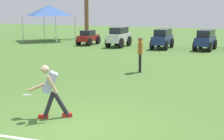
{
  "coord_description": "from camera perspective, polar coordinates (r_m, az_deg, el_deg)",
  "views": [
    {
      "loc": [
        3.77,
        -6.91,
        2.88
      ],
      "look_at": [
        -0.26,
        2.93,
        0.9
      ],
      "focal_mm": 55.0,
      "sensor_mm": 36.0,
      "label": 1
    }
  ],
  "objects": [
    {
      "name": "parked_car_slot_c",
      "position": [
        23.98,
        8.4,
        5.27
      ],
      "size": [
        1.15,
        2.41,
        1.34
      ],
      "color": "navy",
      "rests_on": "ground_plane"
    },
    {
      "name": "event_tent",
      "position": [
        29.59,
        -10.42,
        9.7
      ],
      "size": [
        3.32,
        3.32,
        2.97
      ],
      "color": "#B2B5BA",
      "rests_on": "ground_plane"
    },
    {
      "name": "parked_car_slot_b",
      "position": [
        24.79,
        1.14,
        5.6
      ],
      "size": [
        1.22,
        2.37,
        1.4
      ],
      "color": "silver",
      "rests_on": "ground_plane"
    },
    {
      "name": "palm_tree_far_left",
      "position": [
        31.69,
        -4.28,
        11.03
      ],
      "size": [
        3.01,
        3.53,
        5.53
      ],
      "color": "brown",
      "rests_on": "ground_plane"
    },
    {
      "name": "ground_plane",
      "position": [
        8.39,
        -6.03,
        -9.6
      ],
      "size": [
        80.0,
        80.0,
        0.0
      ],
      "primitive_type": "plane",
      "color": "#476B2D"
    },
    {
      "name": "frisbee_in_flight",
      "position": [
        9.26,
        -13.93,
        -4.08
      ],
      "size": [
        0.27,
        0.27,
        0.08
      ],
      "color": "white"
    },
    {
      "name": "parked_car_slot_d",
      "position": [
        23.75,
        15.28,
        4.96
      ],
      "size": [
        1.33,
        2.47,
        1.34
      ],
      "color": "navy",
      "rests_on": "ground_plane"
    },
    {
      "name": "teammate_near_sideline",
      "position": [
        15.12,
        4.71,
        3.14
      ],
      "size": [
        0.27,
        0.5,
        1.56
      ],
      "color": "black",
      "rests_on": "ground_plane"
    },
    {
      "name": "frisbee_thrower",
      "position": [
        9.0,
        -10.19,
        -3.03
      ],
      "size": [
        1.08,
        0.6,
        1.41
      ],
      "color": "#23232D",
      "rests_on": "ground_plane"
    },
    {
      "name": "parked_car_slot_a",
      "position": [
        26.19,
        -3.97,
        5.45
      ],
      "size": [
        1.08,
        2.2,
        1.1
      ],
      "color": "maroon",
      "rests_on": "ground_plane"
    }
  ]
}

